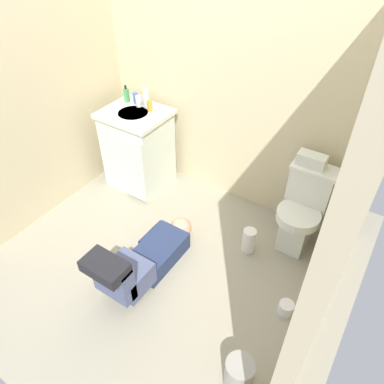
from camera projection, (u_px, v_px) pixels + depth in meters
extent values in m
cube|color=#9C9581|center=(168.00, 251.00, 3.15)|extent=(2.99, 2.91, 0.04)
cube|color=beige|center=(232.00, 77.00, 3.00)|extent=(2.65, 0.08, 2.40)
cube|color=beige|center=(32.00, 83.00, 2.90)|extent=(0.08, 1.91, 2.40)
cube|color=beige|center=(363.00, 198.00, 1.83)|extent=(0.08, 1.91, 2.40)
cube|color=silver|center=(296.00, 228.00, 3.07)|extent=(0.22, 0.30, 0.38)
cylinder|color=silver|center=(298.00, 216.00, 2.91)|extent=(0.35, 0.35, 0.08)
cube|color=silver|center=(310.00, 187.00, 2.92)|extent=(0.34, 0.17, 0.34)
cube|color=silver|center=(315.00, 169.00, 2.80)|extent=(0.36, 0.19, 0.03)
cube|color=silver|center=(139.00, 151.00, 3.61)|extent=(0.56, 0.48, 0.78)
cube|color=silver|center=(135.00, 114.00, 3.35)|extent=(0.60, 0.52, 0.04)
cylinder|color=silver|center=(133.00, 115.00, 3.34)|extent=(0.28, 0.28, 0.05)
cube|color=silver|center=(134.00, 170.00, 3.40)|extent=(0.26, 0.03, 0.66)
cylinder|color=silver|center=(143.00, 101.00, 3.39)|extent=(0.02, 0.02, 0.10)
cube|color=navy|center=(158.00, 253.00, 3.00)|extent=(0.29, 0.52, 0.17)
sphere|color=tan|center=(181.00, 228.00, 3.20)|extent=(0.19, 0.19, 0.19)
cube|color=#4D567A|center=(128.00, 275.00, 2.71)|extent=(0.31, 0.28, 0.20)
cube|color=#4D567A|center=(113.00, 279.00, 2.54)|extent=(0.31, 0.12, 0.32)
cube|color=black|center=(105.00, 267.00, 2.40)|extent=(0.31, 0.19, 0.09)
cylinder|color=navy|center=(152.00, 234.00, 3.20)|extent=(0.08, 0.30, 0.08)
cube|color=silver|center=(312.00, 160.00, 2.78)|extent=(0.22, 0.11, 0.10)
cylinder|color=#459352|center=(126.00, 95.00, 3.45)|extent=(0.06, 0.06, 0.13)
cylinder|color=black|center=(125.00, 87.00, 3.40)|extent=(0.02, 0.02, 0.04)
cylinder|color=#4467B4|center=(135.00, 98.00, 3.43)|extent=(0.05, 0.05, 0.11)
cylinder|color=white|center=(139.00, 101.00, 3.38)|extent=(0.05, 0.05, 0.10)
cylinder|color=silver|center=(146.00, 99.00, 3.35)|extent=(0.05, 0.05, 0.18)
cylinder|color=gold|center=(150.00, 106.00, 3.31)|extent=(0.05, 0.05, 0.11)
cylinder|color=gray|center=(239.00, 374.00, 2.21)|extent=(0.18, 0.18, 0.25)
cylinder|color=white|center=(249.00, 240.00, 3.06)|extent=(0.11, 0.11, 0.23)
cylinder|color=white|center=(286.00, 308.00, 2.64)|extent=(0.11, 0.11, 0.10)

